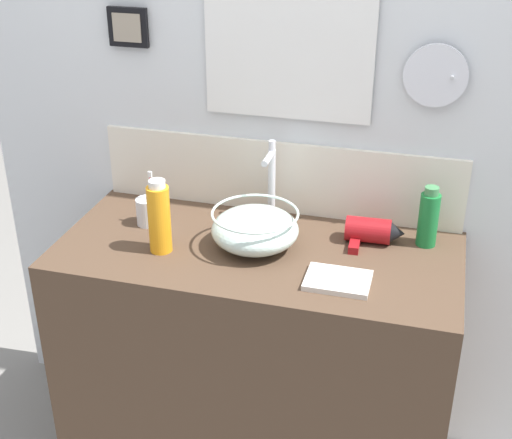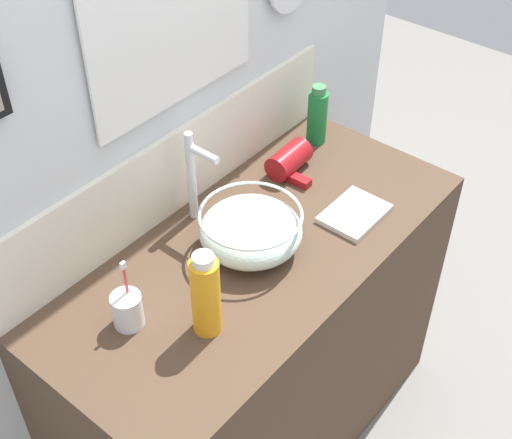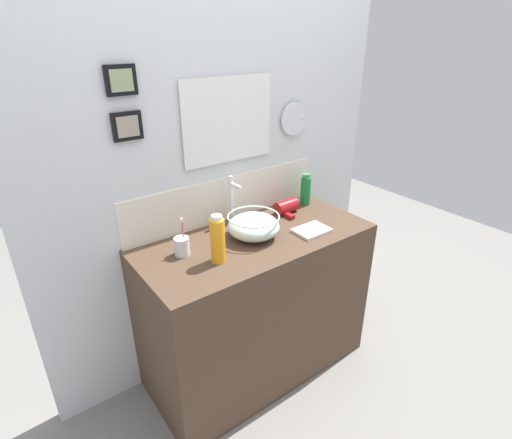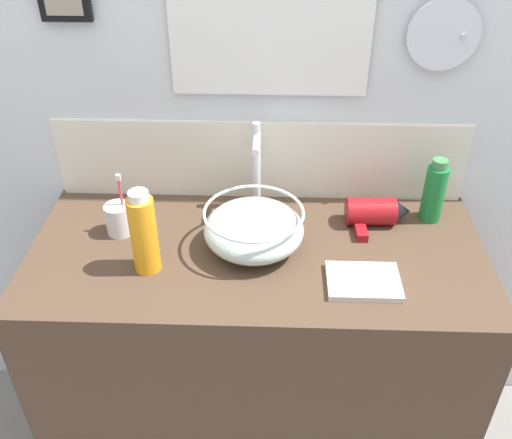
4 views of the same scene
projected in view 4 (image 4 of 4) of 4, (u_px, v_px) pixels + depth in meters
name	position (u px, v px, depth m)	size (l,w,h in m)	color
vanity_counter	(257.00, 359.00, 1.76)	(1.21, 0.55, 0.86)	#4C3828
back_panel	(261.00, 54.00, 1.51)	(2.06, 0.10, 2.57)	silver
glass_bowl_sink	(254.00, 229.00, 1.48)	(0.26, 0.26, 0.12)	silver
faucet	(256.00, 163.00, 1.59)	(0.02, 0.11, 0.27)	silver
hair_drier	(376.00, 212.00, 1.59)	(0.18, 0.14, 0.08)	maroon
toothbrush_cup	(119.00, 219.00, 1.55)	(0.07, 0.07, 0.18)	silver
lotion_bottle	(434.00, 192.00, 1.58)	(0.06, 0.06, 0.19)	#197233
shampoo_bottle	(144.00, 233.00, 1.39)	(0.07, 0.07, 0.23)	orange
hand_towel	(363.00, 281.00, 1.40)	(0.18, 0.13, 0.02)	silver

